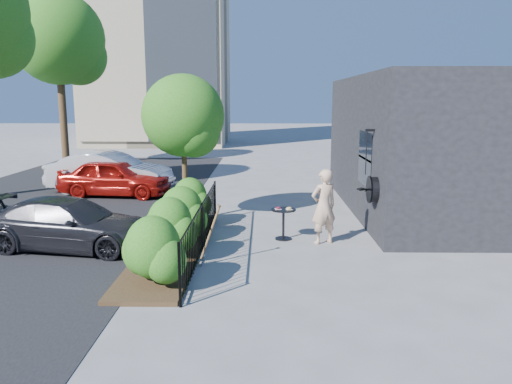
{
  "coord_description": "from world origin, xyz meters",
  "views": [
    {
      "loc": [
        -0.16,
        -10.6,
        3.32
      ],
      "look_at": [
        -0.33,
        0.81,
        1.2
      ],
      "focal_mm": 35.0,
      "sensor_mm": 36.0,
      "label": 1
    }
  ],
  "objects_px": {
    "street_tree_far": "(59,44)",
    "cafe_table": "(283,218)",
    "patio_tree": "(185,121)",
    "woman": "(324,207)",
    "car_darkgrey": "(70,224)",
    "shovel": "(209,238)",
    "car_red": "(115,178)",
    "car_silver": "(110,172)"
  },
  "relations": [
    {
      "from": "cafe_table",
      "to": "car_silver",
      "type": "height_order",
      "value": "car_silver"
    },
    {
      "from": "street_tree_far",
      "to": "car_red",
      "type": "relative_size",
      "value": 2.16
    },
    {
      "from": "shovel",
      "to": "cafe_table",
      "type": "bearing_deg",
      "value": 51.03
    },
    {
      "from": "patio_tree",
      "to": "shovel",
      "type": "height_order",
      "value": "patio_tree"
    },
    {
      "from": "cafe_table",
      "to": "shovel",
      "type": "distance_m",
      "value": 2.51
    },
    {
      "from": "patio_tree",
      "to": "woman",
      "type": "relative_size",
      "value": 2.24
    },
    {
      "from": "car_red",
      "to": "woman",
      "type": "bearing_deg",
      "value": -124.44
    },
    {
      "from": "cafe_table",
      "to": "woman",
      "type": "distance_m",
      "value": 1.04
    },
    {
      "from": "patio_tree",
      "to": "woman",
      "type": "bearing_deg",
      "value": -30.37
    },
    {
      "from": "car_red",
      "to": "car_silver",
      "type": "bearing_deg",
      "value": 34.56
    },
    {
      "from": "street_tree_far",
      "to": "car_red",
      "type": "height_order",
      "value": "street_tree_far"
    },
    {
      "from": "shovel",
      "to": "car_silver",
      "type": "distance_m",
      "value": 9.24
    },
    {
      "from": "car_red",
      "to": "patio_tree",
      "type": "bearing_deg",
      "value": -133.44
    },
    {
      "from": "woman",
      "to": "shovel",
      "type": "bearing_deg",
      "value": 9.46
    },
    {
      "from": "woman",
      "to": "car_red",
      "type": "height_order",
      "value": "woman"
    },
    {
      "from": "patio_tree",
      "to": "car_red",
      "type": "distance_m",
      "value": 5.24
    },
    {
      "from": "woman",
      "to": "car_red",
      "type": "xyz_separation_m",
      "value": [
        -6.56,
        5.71,
        -0.23
      ]
    },
    {
      "from": "patio_tree",
      "to": "car_darkgrey",
      "type": "distance_m",
      "value": 4.06
    },
    {
      "from": "street_tree_far",
      "to": "cafe_table",
      "type": "relative_size",
      "value": 10.45
    },
    {
      "from": "shovel",
      "to": "car_red",
      "type": "bearing_deg",
      "value": 118.9
    },
    {
      "from": "shovel",
      "to": "patio_tree",
      "type": "bearing_deg",
      "value": 104.96
    },
    {
      "from": "woman",
      "to": "shovel",
      "type": "height_order",
      "value": "woman"
    },
    {
      "from": "car_red",
      "to": "street_tree_far",
      "type": "bearing_deg",
      "value": 38.21
    },
    {
      "from": "street_tree_far",
      "to": "car_silver",
      "type": "xyz_separation_m",
      "value": [
        4.23,
        -6.79,
        -5.19
      ]
    },
    {
      "from": "shovel",
      "to": "car_red",
      "type": "relative_size",
      "value": 0.34
    },
    {
      "from": "car_silver",
      "to": "car_darkgrey",
      "type": "distance_m",
      "value": 7.07
    },
    {
      "from": "woman",
      "to": "car_red",
      "type": "bearing_deg",
      "value": -64.86
    },
    {
      "from": "patio_tree",
      "to": "street_tree_far",
      "type": "relative_size",
      "value": 0.48
    },
    {
      "from": "street_tree_far",
      "to": "woman",
      "type": "height_order",
      "value": "street_tree_far"
    },
    {
      "from": "street_tree_far",
      "to": "woman",
      "type": "distance_m",
      "value": 18.05
    },
    {
      "from": "cafe_table",
      "to": "shovel",
      "type": "relative_size",
      "value": 0.61
    },
    {
      "from": "shovel",
      "to": "car_silver",
      "type": "xyz_separation_m",
      "value": [
        -4.45,
        8.09,
        0.16
      ]
    },
    {
      "from": "car_silver",
      "to": "street_tree_far",
      "type": "bearing_deg",
      "value": 39.7
    },
    {
      "from": "patio_tree",
      "to": "woman",
      "type": "height_order",
      "value": "patio_tree"
    },
    {
      "from": "street_tree_far",
      "to": "cafe_table",
      "type": "xyz_separation_m",
      "value": [
        10.26,
        -12.92,
        -5.4
      ]
    },
    {
      "from": "street_tree_far",
      "to": "car_darkgrey",
      "type": "relative_size",
      "value": 2.1
    },
    {
      "from": "patio_tree",
      "to": "street_tree_far",
      "type": "distance_m",
      "value": 13.95
    },
    {
      "from": "cafe_table",
      "to": "woman",
      "type": "xyz_separation_m",
      "value": [
        0.92,
        -0.32,
        0.36
      ]
    },
    {
      "from": "patio_tree",
      "to": "street_tree_far",
      "type": "height_order",
      "value": "street_tree_far"
    },
    {
      "from": "street_tree_far",
      "to": "shovel",
      "type": "height_order",
      "value": "street_tree_far"
    },
    {
      "from": "cafe_table",
      "to": "patio_tree",
      "type": "bearing_deg",
      "value": 146.09
    },
    {
      "from": "patio_tree",
      "to": "car_red",
      "type": "height_order",
      "value": "patio_tree"
    }
  ]
}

